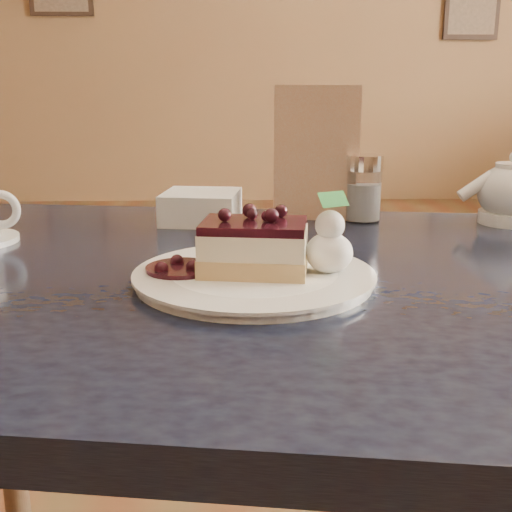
{
  "coord_description": "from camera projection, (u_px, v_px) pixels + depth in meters",
  "views": [
    {
      "loc": [
        -0.13,
        -0.51,
        0.97
      ],
      "look_at": [
        -0.11,
        0.13,
        0.8
      ],
      "focal_mm": 45.0,
      "sensor_mm": 36.0,
      "label": 1
    }
  ],
  "objects": [
    {
      "name": "main_table",
      "position": [
        259.0,
        330.0,
        0.81
      ],
      "size": [
        1.3,
        0.96,
        0.75
      ],
      "rotation": [
        0.0,
        0.0,
        -0.14
      ],
      "color": "black",
      "rests_on": "ground"
    },
    {
      "name": "dessert_plate",
      "position": [
        254.0,
        277.0,
        0.74
      ],
      "size": [
        0.27,
        0.27,
        0.01
      ],
      "primitive_type": "cylinder",
      "color": "white",
      "rests_on": "main_table"
    },
    {
      "name": "cheesecake_slice",
      "position": [
        254.0,
        247.0,
        0.73
      ],
      "size": [
        0.13,
        0.1,
        0.06
      ],
      "rotation": [
        0.0,
        0.0,
        -0.14
      ],
      "color": "#DFB26D",
      "rests_on": "dessert_plate"
    },
    {
      "name": "whipped_cream",
      "position": [
        329.0,
        252.0,
        0.73
      ],
      "size": [
        0.05,
        0.05,
        0.05
      ],
      "color": "white",
      "rests_on": "dessert_plate"
    },
    {
      "name": "berry_sauce",
      "position": [
        180.0,
        269.0,
        0.74
      ],
      "size": [
        0.08,
        0.08,
        0.01
      ],
      "primitive_type": "cylinder",
      "color": "black",
      "rests_on": "dessert_plate"
    },
    {
      "name": "menu_card",
      "position": [
        317.0,
        153.0,
        1.06
      ],
      "size": [
        0.14,
        0.05,
        0.22
      ],
      "primitive_type": "cube",
      "rotation": [
        0.0,
        0.0,
        -0.14
      ],
      "color": "beige",
      "rests_on": "main_table"
    },
    {
      "name": "sugar_shaker",
      "position": [
        364.0,
        188.0,
        1.05
      ],
      "size": [
        0.06,
        0.06,
        0.11
      ],
      "color": "white",
      "rests_on": "main_table"
    },
    {
      "name": "napkin_stack",
      "position": [
        201.0,
        207.0,
        1.06
      ],
      "size": [
        0.14,
        0.14,
        0.05
      ],
      "primitive_type": "cube",
      "rotation": [
        0.0,
        0.0,
        -0.14
      ],
      "color": "white",
      "rests_on": "main_table"
    }
  ]
}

